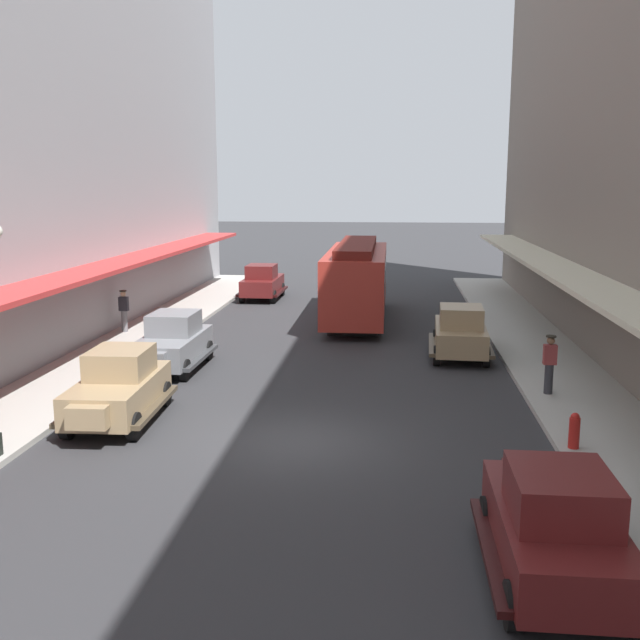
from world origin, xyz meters
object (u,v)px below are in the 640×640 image
Objects in this scene: fire_hydrant at (574,430)px; parked_car_4 at (555,522)px; streetcar at (357,278)px; pedestrian_1 at (124,310)px; pedestrian_0 at (550,364)px; parked_car_2 at (119,385)px; parked_car_0 at (262,281)px; parked_car_3 at (173,341)px; parked_car_1 at (460,331)px.

parked_car_4 is at bearing -106.08° from fire_hydrant.
streetcar is 10.03m from pedestrian_1.
parked_car_2 is at bearing -164.58° from pedestrian_0.
parked_car_0 reaches higher than pedestrian_0.
parked_car_3 is 15.46m from parked_car_4.
streetcar reaches higher than parked_car_4.
parked_car_2 reaches higher than pedestrian_0.
pedestrian_1 is (-13.19, 17.13, 0.07)m from parked_car_4.
fire_hydrant is (11.00, -1.25, -0.38)m from parked_car_2.
parked_car_4 is 21.75m from streetcar.
parked_car_0 and parked_car_3 have the same top height.
parked_car_3 is 1.00× the size of parked_car_4.
parked_car_2 is at bearing -87.54° from parked_car_3.
parked_car_0 is 24.06m from fire_hydrant.
pedestrian_0 is at bearing -62.33° from streetcar.
pedestrian_1 is at bearing 169.37° from parked_car_1.
pedestrian_1 is at bearing -155.10° from streetcar.
parked_car_0 is 2.55× the size of pedestrian_0.
parked_car_0 is 1.00× the size of parked_car_4.
pedestrian_0 is at bearing 79.14° from parked_car_4.
parked_car_3 is (-9.49, -2.61, 0.00)m from parked_car_1.
pedestrian_1 is (-9.06, -4.21, -0.89)m from streetcar.
streetcar is at bearing 70.08° from parked_car_2.
fire_hydrant is (1.58, 5.48, -0.38)m from parked_car_4.
fire_hydrant is (5.71, -15.85, -1.34)m from streetcar.
parked_car_0 is 2.55× the size of pedestrian_1.
parked_car_1 is 12.21m from parked_car_2.
pedestrian_0 is at bearing 85.93° from fire_hydrant.
streetcar reaches higher than pedestrian_1.
parked_car_0 is at bearing 68.62° from pedestrian_1.
streetcar reaches higher than parked_car_2.
parked_car_1 is 9.84m from parked_car_3.
parked_car_3 is at bearing -91.12° from parked_car_0.
parked_car_4 is 21.62m from pedestrian_1.
parked_car_1 is at bearing 15.37° from parked_car_3.
parked_car_0 is at bearing 123.43° from pedestrian_0.
parked_car_1 is 14.68m from parked_car_4.
parked_car_1 is at bearing -59.18° from streetcar.
pedestrian_0 and pedestrian_1 have the same top height.
parked_car_3 is at bearing -120.81° from streetcar.
parked_car_0 is at bearing 109.19° from parked_car_4.
parked_car_2 and parked_car_4 have the same top height.
pedestrian_0 is (2.05, -4.83, 0.07)m from parked_car_1.
parked_car_1 is at bearing 100.71° from fire_hydrant.
parked_car_1 is 7.80m from streetcar.
parked_car_3 reaches higher than fire_hydrant.
parked_car_4 is at bearing -52.40° from pedestrian_1.
parked_car_1 is at bearing -10.63° from pedestrian_1.
parked_car_4 is (9.36, -26.90, 0.00)m from parked_car_0.
parked_car_2 is 1.01× the size of parked_car_3.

